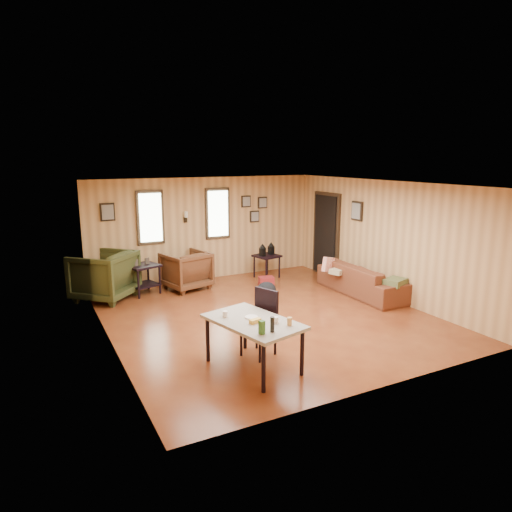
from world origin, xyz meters
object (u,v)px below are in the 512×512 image
at_px(recliner_brown, 186,268).
at_px(end_table, 143,274).
at_px(side_table, 267,254).
at_px(recliner_green, 104,273).
at_px(sofa, 364,274).
at_px(dining_table, 254,325).

height_order(recliner_brown, end_table, recliner_brown).
distance_m(recliner_brown, side_table, 2.03).
bearing_deg(end_table, recliner_green, -179.19).
distance_m(sofa, side_table, 2.43).
relative_size(recliner_green, end_table, 1.40).
relative_size(side_table, dining_table, 0.56).
distance_m(sofa, dining_table, 4.18).
xyz_separation_m(sofa, end_table, (-4.14, 2.14, 0.00)).
bearing_deg(recliner_brown, recliner_green, -15.42).
height_order(end_table, dining_table, dining_table).
relative_size(sofa, dining_table, 1.46).
relative_size(recliner_brown, side_table, 1.07).
bearing_deg(dining_table, sofa, 15.22).
height_order(sofa, recliner_brown, recliner_brown).
height_order(sofa, end_table, sofa).
xyz_separation_m(recliner_brown, recliner_green, (-1.73, 0.02, 0.09)).
relative_size(recliner_brown, recliner_green, 0.84).
distance_m(recliner_green, dining_table, 4.37).
bearing_deg(side_table, dining_table, -120.66).
distance_m(end_table, side_table, 2.97).
bearing_deg(dining_table, side_table, 45.33).
bearing_deg(sofa, recliner_brown, 57.77).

